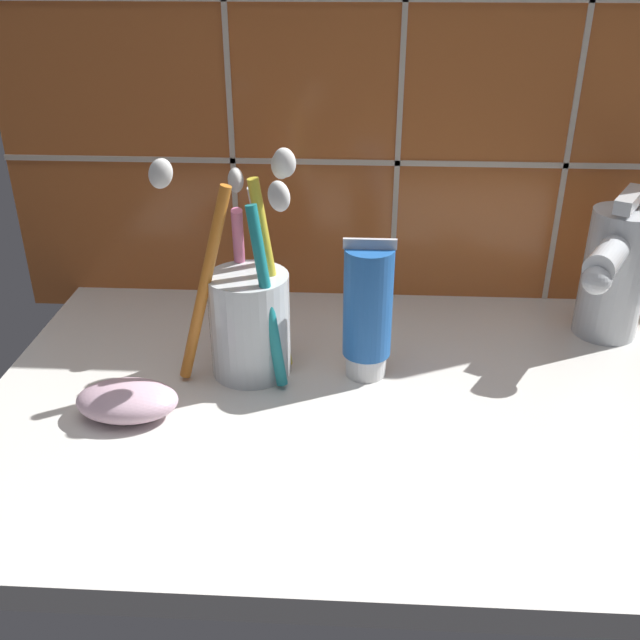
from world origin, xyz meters
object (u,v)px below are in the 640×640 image
object	(u,v)px
toothpaste_tube	(368,311)
soap_bar	(127,401)
toothbrush_cup	(250,311)
sink_faucet	(614,270)

from	to	relation	value
toothpaste_tube	soap_bar	size ratio (longest dim) A/B	1.55
toothbrush_cup	toothpaste_tube	xyz separation A→B (cm)	(9.44, -0.13, 0.38)
soap_bar	sink_faucet	bearing A→B (deg)	20.74
toothpaste_tube	sink_faucet	distance (cm)	22.83
toothbrush_cup	soap_bar	distance (cm)	11.77
sink_faucet	soap_bar	distance (cm)	42.29
toothbrush_cup	toothpaste_tube	world-z (taller)	toothbrush_cup
toothbrush_cup	sink_faucet	bearing A→B (deg)	13.98
sink_faucet	soap_bar	size ratio (longest dim) A/B	1.73
toothpaste_tube	sink_faucet	world-z (taller)	sink_faucet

